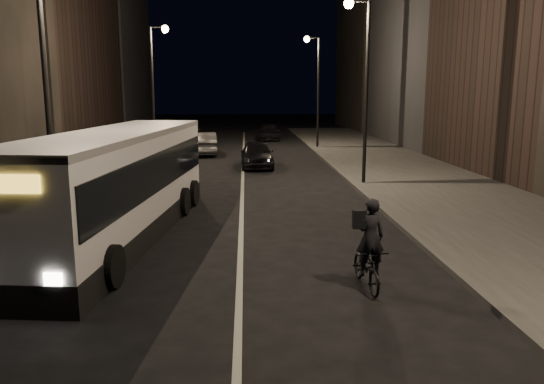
{
  "coord_description": "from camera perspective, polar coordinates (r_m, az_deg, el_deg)",
  "views": [
    {
      "loc": [
        0.17,
        -11.93,
        4.3
      ],
      "look_at": [
        0.9,
        2.77,
        1.5
      ],
      "focal_mm": 35.0,
      "sensor_mm": 36.0,
      "label": 1
    }
  ],
  "objects": [
    {
      "name": "cyclist_on_bicycle",
      "position": [
        11.92,
        10.26,
        -7.03
      ],
      "size": [
        0.76,
        1.84,
        2.07
      ],
      "rotation": [
        0.0,
        0.0,
        0.07
      ],
      "color": "black",
      "rests_on": "ground"
    },
    {
      "name": "ground",
      "position": [
        12.68,
        -3.49,
        -9.07
      ],
      "size": [
        180.0,
        180.0,
        0.0
      ],
      "primitive_type": "plane",
      "color": "black",
      "rests_on": "ground"
    },
    {
      "name": "sidewalk_right",
      "position": [
        27.56,
        14.79,
        1.61
      ],
      "size": [
        7.0,
        70.0,
        0.16
      ],
      "primitive_type": "cube",
      "color": "#343432",
      "rests_on": "ground"
    },
    {
      "name": "car_mid",
      "position": [
        36.82,
        -7.35,
        5.2
      ],
      "size": [
        2.12,
        4.86,
        1.55
      ],
      "primitive_type": "imported",
      "rotation": [
        0.0,
        0.0,
        3.24
      ],
      "color": "#333335",
      "rests_on": "ground"
    },
    {
      "name": "sidewalk_left",
      "position": [
        27.67,
        -21.07,
        1.27
      ],
      "size": [
        7.0,
        70.0,
        0.16
      ],
      "primitive_type": "cube",
      "color": "#343432",
      "rests_on": "ground"
    },
    {
      "name": "streetlight_right_mid",
      "position": [
        24.5,
        9.57,
        13.11
      ],
      "size": [
        1.2,
        0.44,
        8.12
      ],
      "color": "black",
      "rests_on": "sidewalk_right"
    },
    {
      "name": "streetlight_left_far",
      "position": [
        34.39,
        -12.33,
        12.3
      ],
      "size": [
        1.2,
        0.44,
        8.12
      ],
      "color": "black",
      "rests_on": "sidewalk_left"
    },
    {
      "name": "streetlight_right_far",
      "position": [
        40.28,
        4.63,
        12.25
      ],
      "size": [
        1.2,
        0.44,
        8.12
      ],
      "color": "black",
      "rests_on": "sidewalk_right"
    },
    {
      "name": "streetlight_left_near",
      "position": [
        16.89,
        -22.51,
        13.58
      ],
      "size": [
        1.2,
        0.44,
        8.12
      ],
      "color": "black",
      "rests_on": "sidewalk_left"
    },
    {
      "name": "building_row_right",
      "position": [
        42.94,
        19.89,
        18.46
      ],
      "size": [
        8.0,
        61.0,
        21.0
      ],
      "primitive_type": "cube",
      "color": "black",
      "rests_on": "ground"
    },
    {
      "name": "car_far",
      "position": [
        48.1,
        -0.29,
        6.48
      ],
      "size": [
        2.18,
        4.88,
        1.39
      ],
      "primitive_type": "imported",
      "rotation": [
        0.0,
        0.0,
        -0.05
      ],
      "color": "black",
      "rests_on": "ground"
    },
    {
      "name": "city_bus",
      "position": [
        16.24,
        -16.23,
        1.22
      ],
      "size": [
        3.77,
        11.95,
        3.17
      ],
      "rotation": [
        0.0,
        0.0,
        -0.11
      ],
      "color": "white",
      "rests_on": "ground"
    },
    {
      "name": "car_near",
      "position": [
        30.46,
        -1.64,
        4.1
      ],
      "size": [
        1.88,
        4.52,
        1.53
      ],
      "primitive_type": "imported",
      "rotation": [
        0.0,
        0.0,
        0.02
      ],
      "color": "black",
      "rests_on": "ground"
    }
  ]
}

